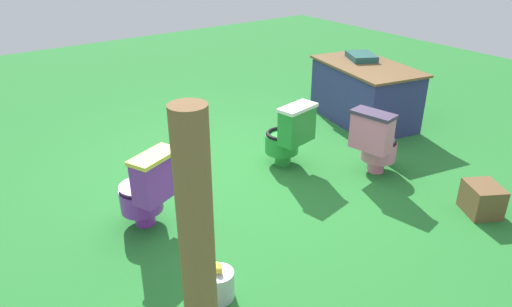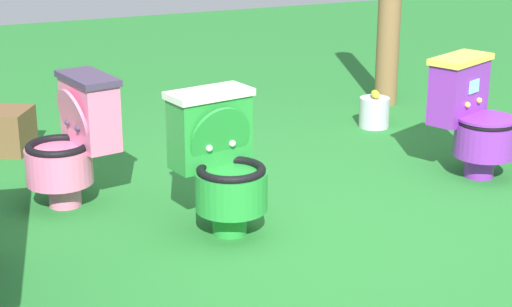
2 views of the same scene
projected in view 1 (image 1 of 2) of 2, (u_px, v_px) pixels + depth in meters
ground at (239, 172)px, 5.08m from camera, size 14.00×14.00×0.00m
toilet_green at (289, 134)px, 5.07m from camera, size 0.56×0.49×0.73m
toilet_pink at (375, 141)px, 4.91m from camera, size 0.49×0.56×0.73m
toilet_purple at (148, 189)px, 4.03m from camera, size 0.61×0.57×0.73m
vendor_table at (364, 92)px, 6.27m from camera, size 1.60×1.13×0.85m
wooden_post at (198, 263)px, 2.40m from camera, size 0.18×0.18×1.71m
small_crate at (482, 199)px, 4.32m from camera, size 0.43×0.41×0.29m
lemon_bucket at (219, 284)px, 3.34m from camera, size 0.22×0.22×0.28m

